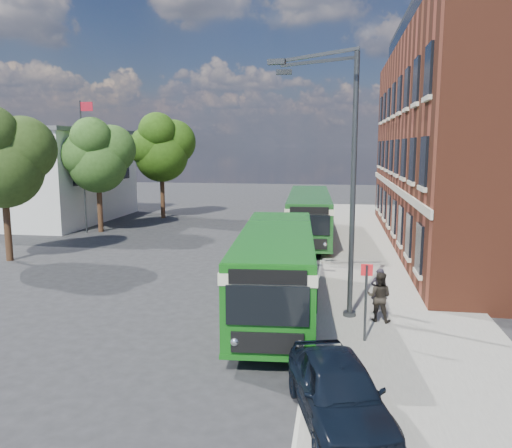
% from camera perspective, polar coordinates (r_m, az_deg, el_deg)
% --- Properties ---
extents(ground, '(120.00, 120.00, 0.00)m').
position_cam_1_polar(ground, '(20.39, -4.45, -8.19)').
color(ground, '#262628').
rests_on(ground, ground).
extents(pavement, '(6.00, 48.00, 0.15)m').
position_cam_1_polar(pavement, '(27.66, 13.89, -3.69)').
color(pavement, gray).
rests_on(pavement, ground).
extents(kerb_line, '(0.12, 48.00, 0.01)m').
position_cam_1_polar(kerb_line, '(27.59, 7.55, -3.69)').
color(kerb_line, beige).
rests_on(kerb_line, ground).
extents(brick_office, '(12.10, 26.00, 14.20)m').
position_cam_1_polar(brick_office, '(32.32, 26.42, 9.74)').
color(brick_office, maroon).
rests_on(brick_office, ground).
extents(white_building, '(9.40, 13.40, 7.30)m').
position_cam_1_polar(white_building, '(43.38, -22.38, 5.17)').
color(white_building, silver).
rests_on(white_building, ground).
extents(flagpole, '(0.95, 0.10, 9.00)m').
position_cam_1_polar(flagpole, '(36.24, -19.10, 6.77)').
color(flagpole, '#333638').
rests_on(flagpole, ground).
extents(street_lamp, '(2.96, 2.38, 9.00)m').
position_cam_1_polar(street_lamp, '(16.97, 9.84, 4.74)').
color(street_lamp, '#333638').
rests_on(street_lamp, ground).
extents(bus_stop_sign, '(0.35, 0.08, 2.52)m').
position_cam_1_polar(bus_stop_sign, '(15.42, 12.44, -8.19)').
color(bus_stop_sign, '#333638').
rests_on(bus_stop_sign, ground).
extents(bus_front, '(3.33, 10.48, 3.02)m').
position_cam_1_polar(bus_front, '(17.84, 2.33, -4.57)').
color(bus_front, '#135B14').
rests_on(bus_front, ground).
extents(bus_rear, '(3.23, 12.54, 3.02)m').
position_cam_1_polar(bus_rear, '(31.98, 6.09, 1.40)').
color(bus_rear, '#1A4F1D').
rests_on(bus_rear, ground).
extents(parked_car, '(2.74, 4.50, 1.43)m').
position_cam_1_polar(parked_car, '(11.27, 9.40, -18.24)').
color(parked_car, black).
rests_on(parked_car, pavement).
extents(pedestrian_a, '(0.60, 0.40, 1.61)m').
position_cam_1_polar(pedestrian_a, '(18.20, 13.89, -7.40)').
color(pedestrian_a, black).
rests_on(pedestrian_a, pavement).
extents(pedestrian_b, '(0.96, 0.84, 1.69)m').
position_cam_1_polar(pedestrian_b, '(17.36, 13.90, -8.07)').
color(pedestrian_b, black).
rests_on(pedestrian_b, pavement).
extents(tree_left, '(4.74, 4.51, 8.01)m').
position_cam_1_polar(tree_left, '(28.76, -27.00, 6.85)').
color(tree_left, '#352313').
rests_on(tree_left, ground).
extents(tree_mid, '(4.68, 4.45, 7.91)m').
position_cam_1_polar(tree_mid, '(36.32, -17.63, 7.52)').
color(tree_mid, '#352313').
rests_on(tree_mid, ground).
extents(tree_right, '(5.13, 4.88, 8.67)m').
position_cam_1_polar(tree_right, '(42.21, -10.72, 8.62)').
color(tree_right, '#352313').
rests_on(tree_right, ground).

